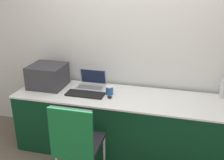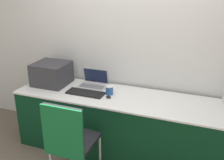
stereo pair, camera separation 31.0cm
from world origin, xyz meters
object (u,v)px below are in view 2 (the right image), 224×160
printer (51,73)px  mouse (109,97)px  laptop_left (93,83)px  external_keyboard (85,93)px  coffee_cup (109,90)px  chair (69,137)px

printer → mouse: size_ratio=7.56×
printer → laptop_left: 0.57m
external_keyboard → mouse: bearing=-3.5°
external_keyboard → laptop_left: bearing=90.8°
laptop_left → coffee_cup: bearing=-29.6°
external_keyboard → coffee_cup: coffee_cup is taller
coffee_cup → mouse: 0.12m
laptop_left → external_keyboard: (0.00, -0.25, -0.04)m
mouse → external_keyboard: bearing=176.5°
external_keyboard → chair: chair is taller
external_keyboard → chair: size_ratio=0.47×
laptop_left → mouse: laptop_left is taller
external_keyboard → coffee_cup: size_ratio=4.32×
external_keyboard → mouse: 0.31m
coffee_cup → mouse: coffee_cup is taller
laptop_left → printer: bearing=-168.5°
external_keyboard → mouse: mouse is taller
printer → mouse: bearing=-10.4°
chair → laptop_left: bearing=98.9°
printer → laptop_left: size_ratio=1.21×
coffee_cup → chair: size_ratio=0.11×
mouse → chair: (-0.17, -0.66, -0.17)m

